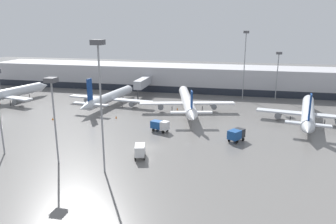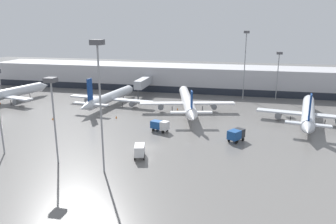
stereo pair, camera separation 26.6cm
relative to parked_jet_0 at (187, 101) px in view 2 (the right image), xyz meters
name	(u,v)px [view 2 (the right image)]	position (x,y,z in m)	size (l,w,h in m)	color
ground_plane	(147,147)	(-3.14, -29.04, -3.06)	(320.00, 320.00, 0.00)	slate
terminal_building	(194,78)	(-3.21, 32.89, 1.43)	(160.00, 29.12, 9.00)	#B2B2B7
parked_jet_0	(187,101)	(0.00, 0.00, 0.00)	(26.37, 36.99, 8.69)	white
parked_jet_1	(110,97)	(-24.24, 2.25, -0.50)	(27.58, 31.99, 9.89)	silver
parked_jet_2	(308,112)	(31.35, -3.35, -0.40)	(25.13, 35.71, 9.66)	silver
parked_jet_3	(4,95)	(-56.96, -3.28, -0.07)	(21.75, 35.57, 10.26)	silver
service_truck_0	(236,134)	(14.18, -21.51, -1.47)	(3.81, 4.36, 2.56)	#19478C
service_truck_2	(160,125)	(-3.13, -18.66, -1.52)	(4.61, 3.15, 2.59)	#19478C
service_truck_3	(140,150)	(-3.00, -34.42, -1.55)	(2.74, 4.16, 2.56)	silver
traffic_cone_0	(53,119)	(-32.71, -15.63, -2.76)	(0.52, 0.52, 0.60)	orange
traffic_cone_1	(0,103)	(-58.72, -3.51, -2.72)	(0.50, 0.50, 0.69)	orange
traffic_cone_2	(178,109)	(-3.05, 1.40, -2.68)	(0.37, 0.37, 0.75)	orange
traffic_cone_3	(116,117)	(-17.16, -10.58, -2.72)	(0.47, 0.47, 0.67)	orange
apron_light_mast_3	(246,47)	(15.18, 21.18, 13.91)	(1.80, 1.80, 22.05)	gray
apron_light_mast_5	(99,72)	(-6.94, -41.62, 13.73)	(1.80, 1.80, 21.78)	gray
apron_light_mast_6	(52,95)	(-16.53, -39.96, 9.34)	(1.80, 1.80, 15.39)	gray
apron_light_mast_7	(279,61)	(25.80, 22.85, 9.44)	(1.80, 1.80, 15.52)	gray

